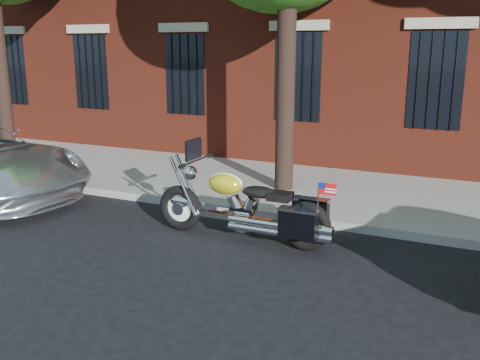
% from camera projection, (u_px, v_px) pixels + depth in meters
% --- Properties ---
extents(ground, '(120.00, 120.00, 0.00)m').
position_uv_depth(ground, '(188.00, 237.00, 8.35)').
color(ground, black).
rests_on(ground, ground).
extents(curb, '(40.00, 0.16, 0.15)m').
position_uv_depth(curb, '(227.00, 209.00, 9.54)').
color(curb, gray).
rests_on(curb, ground).
extents(sidewalk, '(40.00, 3.60, 0.15)m').
position_uv_depth(sidewalk, '(267.00, 185.00, 11.19)').
color(sidewalk, gray).
rests_on(sidewalk, ground).
extents(motorcycle, '(2.99, 0.87, 1.51)m').
position_uv_depth(motorcycle, '(249.00, 210.00, 8.04)').
color(motorcycle, black).
rests_on(motorcycle, ground).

